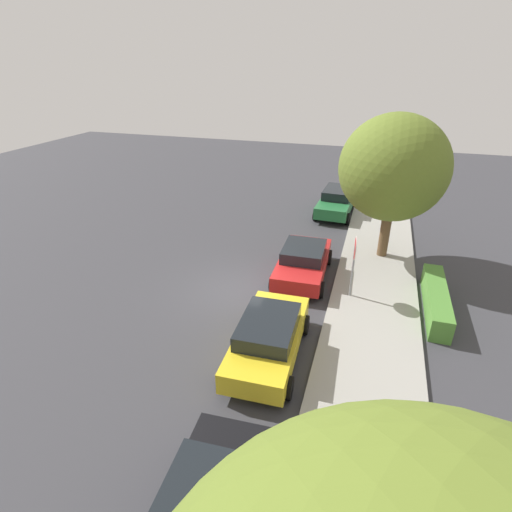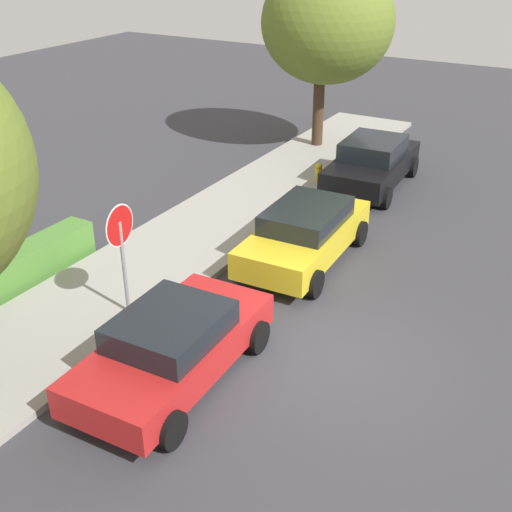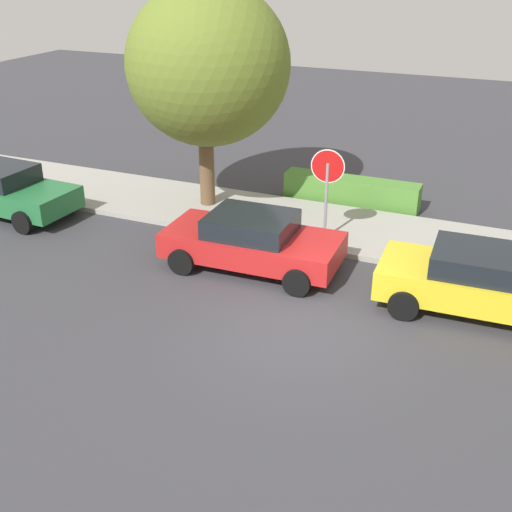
% 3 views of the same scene
% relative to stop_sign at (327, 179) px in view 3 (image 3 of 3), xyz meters
% --- Properties ---
extents(ground_plane, '(60.00, 60.00, 0.00)m').
position_rel_stop_sign_xyz_m(ground_plane, '(0.75, -4.22, -1.76)').
color(ground_plane, '#38383D').
extents(sidewalk_curb, '(32.00, 3.16, 0.14)m').
position_rel_stop_sign_xyz_m(sidewalk_curb, '(0.75, 0.90, -1.69)').
color(sidewalk_curb, '#9E9B93').
rests_on(sidewalk_curb, ground_plane).
extents(stop_sign, '(0.86, 0.09, 2.53)m').
position_rel_stop_sign_xyz_m(stop_sign, '(0.00, 0.00, 0.00)').
color(stop_sign, gray).
rests_on(stop_sign, ground_plane).
extents(parked_car_red, '(4.26, 2.18, 1.36)m').
position_rel_stop_sign_xyz_m(parked_car_red, '(-1.17, -2.04, -1.05)').
color(parked_car_red, red).
rests_on(parked_car_red, ground_plane).
extents(parked_car_yellow, '(4.33, 2.13, 1.41)m').
position_rel_stop_sign_xyz_m(parked_car_yellow, '(4.10, -2.06, -1.02)').
color(parked_car_yellow, yellow).
rests_on(parked_car_yellow, ground_plane).
extents(parked_car_green, '(4.40, 2.14, 1.42)m').
position_rel_stop_sign_xyz_m(parked_car_green, '(-9.18, -1.65, -1.02)').
color(parked_car_green, '#236B38').
rests_on(parked_car_green, ground_plane).
extents(street_tree_mid_block, '(4.44, 4.44, 6.34)m').
position_rel_stop_sign_xyz_m(street_tree_mid_block, '(-3.77, 1.01, 2.38)').
color(street_tree_mid_block, brown).
rests_on(street_tree_mid_block, ground_plane).
extents(front_yard_hedge, '(4.07, 0.69, 0.82)m').
position_rel_stop_sign_xyz_m(front_yard_hedge, '(-0.13, 3.01, -1.35)').
color(front_yard_hedge, '#4C8433').
rests_on(front_yard_hedge, ground_plane).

